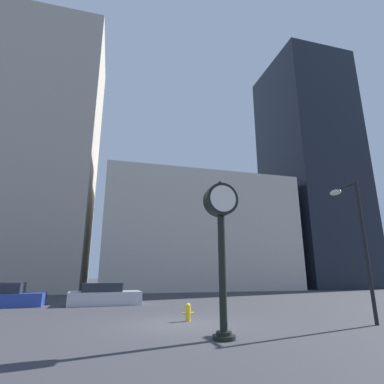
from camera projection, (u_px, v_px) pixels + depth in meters
The scene contains 9 objects.
ground_plane at pixel (181, 324), 11.13m from camera, with size 200.00×200.00×0.00m, color #38383D.
building_tall_tower at pixel (34, 152), 34.49m from camera, with size 13.49×12.00×30.66m.
building_storefront_row at pixel (195, 234), 37.05m from camera, with size 21.95×12.00×12.98m.
building_glass_modern at pixel (309, 168), 44.16m from camera, with size 10.39×12.00×33.60m.
street_clock at pixel (221, 227), 9.36m from camera, with size 1.04×0.67×4.73m.
car_blue at pixel (2, 297), 16.85m from camera, with size 4.35×1.81×1.30m.
car_silver at pixel (104, 295), 18.04m from camera, with size 4.28×2.11×1.27m.
fire_hydrant_near at pixel (188, 312), 11.86m from camera, with size 0.46×0.20×0.68m.
street_lamp_right at pixel (354, 225), 12.27m from camera, with size 0.36×1.57×5.53m.
Camera 1 is at (-2.74, -11.73, 1.83)m, focal length 28.00 mm.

